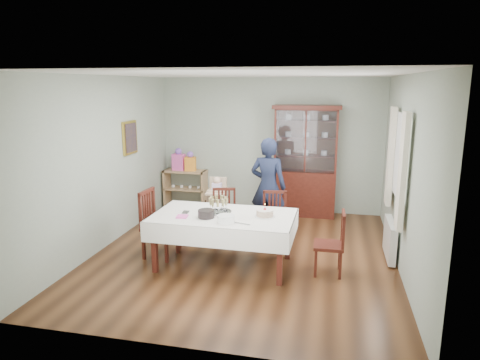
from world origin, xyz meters
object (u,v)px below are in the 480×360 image
(woman, at_px, (268,187))
(gift_bag_pink, at_px, (179,160))
(dining_table, at_px, (224,240))
(chair_far_left, at_px, (224,227))
(china_cabinet, at_px, (305,160))
(sideboard, at_px, (186,189))
(champagne_tray, at_px, (219,208))
(birthday_cake, at_px, (265,213))
(chair_far_right, at_px, (274,231))
(high_chair, at_px, (217,208))
(chair_end_left, at_px, (160,237))
(gift_bag_orange, at_px, (190,162))
(chair_end_right, at_px, (329,255))

(woman, height_order, gift_bag_pink, woman)
(dining_table, height_order, woman, woman)
(chair_far_left, bearing_deg, china_cabinet, 44.23)
(sideboard, relative_size, chair_far_left, 1.01)
(dining_table, distance_m, gift_bag_pink, 3.27)
(champagne_tray, height_order, birthday_cake, champagne_tray)
(sideboard, height_order, chair_far_right, chair_far_right)
(high_chair, height_order, champagne_tray, champagne_tray)
(dining_table, height_order, chair_end_left, chair_end_left)
(champagne_tray, relative_size, gift_bag_pink, 0.80)
(high_chair, distance_m, gift_bag_orange, 1.59)
(chair_far_left, relative_size, gift_bag_orange, 2.18)
(chair_end_right, relative_size, gift_bag_pink, 1.89)
(dining_table, bearing_deg, woman, 74.00)
(chair_far_right, bearing_deg, birthday_cake, -98.06)
(chair_far_left, height_order, birthday_cake, birthday_cake)
(sideboard, relative_size, high_chair, 0.94)
(chair_end_left, distance_m, chair_end_right, 2.52)
(chair_far_left, distance_m, gift_bag_orange, 2.32)
(gift_bag_pink, distance_m, gift_bag_orange, 0.26)
(chair_end_right, height_order, high_chair, high_chair)
(dining_table, height_order, champagne_tray, champagne_tray)
(chair_far_left, height_order, high_chair, high_chair)
(chair_far_right, relative_size, chair_end_right, 1.00)
(chair_end_right, height_order, birthday_cake, birthday_cake)
(woman, xyz_separation_m, gift_bag_pink, (-2.09, 1.29, 0.16))
(chair_end_left, distance_m, birthday_cake, 1.70)
(high_chair, xyz_separation_m, gift_bag_pink, (-1.15, 1.16, 0.63))
(china_cabinet, xyz_separation_m, high_chair, (-1.48, -1.16, -0.75))
(china_cabinet, distance_m, chair_far_left, 2.36)
(china_cabinet, relative_size, sideboard, 2.42)
(chair_end_left, relative_size, birthday_cake, 3.68)
(chair_far_left, xyz_separation_m, chair_far_right, (0.83, -0.00, -0.00))
(woman, bearing_deg, gift_bag_pink, -23.85)
(chair_far_right, relative_size, birthday_cake, 3.18)
(champagne_tray, bearing_deg, sideboard, 118.52)
(chair_far_left, height_order, champagne_tray, champagne_tray)
(dining_table, relative_size, china_cabinet, 0.93)
(dining_table, relative_size, chair_far_right, 2.28)
(dining_table, relative_size, birthday_cake, 7.25)
(gift_bag_orange, bearing_deg, dining_table, -62.57)
(chair_end_right, bearing_deg, chair_end_left, -92.99)
(dining_table, height_order, high_chair, high_chair)
(gift_bag_pink, relative_size, gift_bag_orange, 1.15)
(birthday_cake, bearing_deg, high_chair, 125.76)
(chair_end_left, distance_m, gift_bag_orange, 2.73)
(champagne_tray, bearing_deg, chair_end_right, -1.54)
(sideboard, distance_m, gift_bag_pink, 0.62)
(china_cabinet, bearing_deg, chair_end_left, -127.20)
(chair_far_left, xyz_separation_m, chair_end_right, (1.71, -0.84, -0.00))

